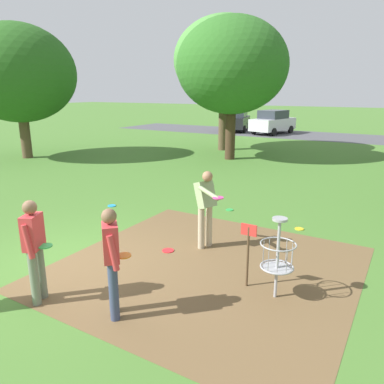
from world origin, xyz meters
The scene contains 16 objects.
ground_plane centered at (0.00, 0.00, 0.00)m, with size 160.00×160.00×0.00m, color #47752D.
dirt_tee_pad centered at (2.44, 1.22, 0.00)m, with size 5.43×5.30×0.01m, color brown.
disc_golf_basket centered at (3.87, 0.87, 0.75)m, with size 0.98×0.58×1.39m.
player_throwing centered at (2.00, -0.89, 0.97)m, with size 0.45×0.45×1.71m.
player_waiting_left centered at (0.67, -1.20, 0.97)m, with size 0.45×0.49×1.71m.
player_waiting_right centered at (1.95, 2.06, 0.99)m, with size 0.94×0.82×1.71m.
frisbee_near_basket centered at (-1.89, 3.28, 0.01)m, with size 0.24×0.24×0.02m, color #1E93DB.
frisbee_by_tee centered at (1.29, 4.72, 0.01)m, with size 0.21×0.21×0.02m, color green.
frisbee_mid_grass centered at (1.36, 1.47, 0.01)m, with size 0.25×0.25×0.02m, color red.
frisbee_far_left centered at (3.43, 4.22, 0.01)m, with size 0.22×0.22×0.02m, color gold.
tree_near_left centered at (-11.33, 7.33, 4.11)m, with size 5.50×5.50×6.46m.
tree_near_right centered at (-2.26, 12.27, 4.44)m, with size 5.28×5.28×6.69m.
tree_mid_left centered at (-3.91, 14.80, 4.91)m, with size 5.54×5.54×7.28m.
parking_lot_strip centered at (0.00, 24.63, 0.00)m, with size 36.00×6.00×0.01m, color #4C4C51.
parked_car_leftmost centered at (-7.53, 24.72, 0.92)m, with size 2.82×4.52×1.84m.
parked_car_center_left centered at (-4.20, 24.35, 0.92)m, with size 2.65×4.49×1.84m.
Camera 1 is at (5.57, -4.59, 3.32)m, focal length 34.84 mm.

